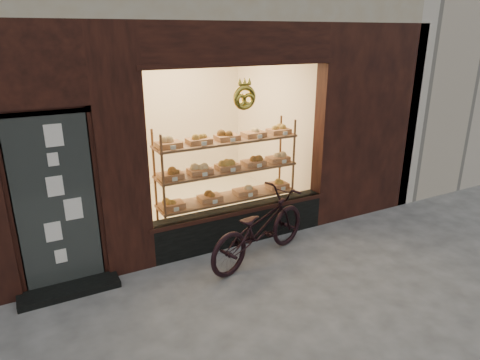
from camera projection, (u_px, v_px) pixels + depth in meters
ground at (299, 333)px, 4.45m from camera, size 90.00×90.00×0.00m
display_shelf at (228, 177)px, 6.48m from camera, size 2.20×0.45×1.70m
bicycle at (259, 228)px, 5.76m from camera, size 1.90×1.16×0.94m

